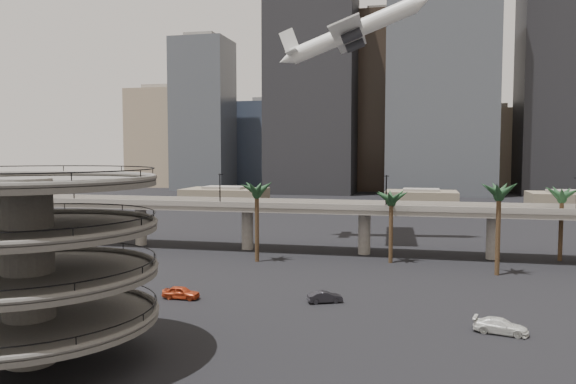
% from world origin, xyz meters
% --- Properties ---
extents(ground, '(700.00, 700.00, 0.00)m').
position_xyz_m(ground, '(0.00, 0.00, 0.00)').
color(ground, black).
rests_on(ground, ground).
extents(parking_ramp, '(22.20, 22.20, 17.35)m').
position_xyz_m(parking_ramp, '(-13.00, -4.00, 9.84)').
color(parking_ramp, '#514E4B').
rests_on(parking_ramp, ground).
extents(overpass, '(130.00, 9.30, 14.70)m').
position_xyz_m(overpass, '(0.00, 55.00, 7.34)').
color(overpass, slate).
rests_on(overpass, ground).
extents(palm_trees, '(54.40, 18.40, 14.00)m').
position_xyz_m(palm_trees, '(21.48, 47.47, 11.30)').
color(palm_trees, '#4B3220').
rests_on(palm_trees, ground).
extents(low_buildings, '(135.00, 27.50, 6.80)m').
position_xyz_m(low_buildings, '(6.89, 142.30, 2.86)').
color(low_buildings, '#6A5F4E').
rests_on(low_buildings, ground).
extents(skyline, '(269.00, 86.00, 112.61)m').
position_xyz_m(skyline, '(15.11, 217.09, 41.14)').
color(skyline, gray).
rests_on(skyline, ground).
extents(airborne_jet, '(31.41, 28.30, 14.55)m').
position_xyz_m(airborne_jet, '(6.83, 69.54, 42.57)').
color(airborne_jet, silver).
rests_on(airborne_jet, ground).
extents(car_a, '(4.73, 1.94, 1.61)m').
position_xyz_m(car_a, '(-8.78, 18.84, 0.80)').
color(car_a, '#B73B1A').
rests_on(car_a, ground).
extents(car_b, '(4.53, 3.10, 1.41)m').
position_xyz_m(car_b, '(9.19, 21.03, 0.71)').
color(car_b, black).
rests_on(car_b, ground).
extents(car_c, '(5.71, 3.34, 1.55)m').
position_xyz_m(car_c, '(28.52, 13.44, 0.78)').
color(car_c, silver).
rests_on(car_c, ground).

